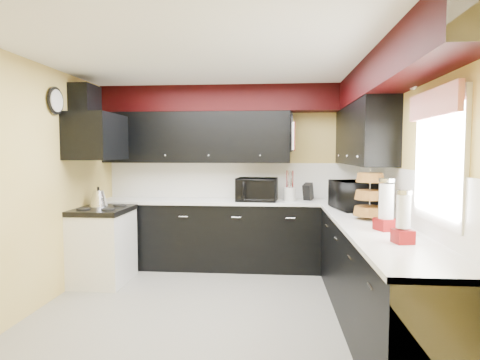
# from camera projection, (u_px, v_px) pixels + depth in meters

# --- Properties ---
(ground) EXTENTS (3.60, 3.60, 0.00)m
(ground) POSITION_uv_depth(u_px,v_px,m) (216.00, 309.00, 4.07)
(ground) COLOR gray
(ground) RESTS_ON ground
(wall_back) EXTENTS (3.60, 0.06, 2.50)m
(wall_back) POSITION_uv_depth(u_px,v_px,m) (233.00, 176.00, 5.78)
(wall_back) COLOR #E0C666
(wall_back) RESTS_ON ground
(wall_right) EXTENTS (0.06, 3.60, 2.50)m
(wall_right) POSITION_uv_depth(u_px,v_px,m) (401.00, 188.00, 3.84)
(wall_right) COLOR #E0C666
(wall_right) RESTS_ON ground
(wall_left) EXTENTS (0.06, 3.60, 2.50)m
(wall_left) POSITION_uv_depth(u_px,v_px,m) (42.00, 186.00, 4.14)
(wall_left) COLOR #E0C666
(wall_left) RESTS_ON ground
(ceiling) EXTENTS (3.60, 3.60, 0.06)m
(ceiling) POSITION_uv_depth(u_px,v_px,m) (214.00, 59.00, 3.90)
(ceiling) COLOR white
(ceiling) RESTS_ON wall_back
(cab_back) EXTENTS (3.60, 0.60, 0.90)m
(cab_back) POSITION_uv_depth(u_px,v_px,m) (231.00, 235.00, 5.53)
(cab_back) COLOR black
(cab_back) RESTS_ON ground
(cab_right) EXTENTS (0.60, 3.00, 0.90)m
(cab_right) POSITION_uv_depth(u_px,v_px,m) (375.00, 279.00, 3.62)
(cab_right) COLOR black
(cab_right) RESTS_ON ground
(counter_back) EXTENTS (3.62, 0.64, 0.04)m
(counter_back) POSITION_uv_depth(u_px,v_px,m) (231.00, 201.00, 5.50)
(counter_back) COLOR white
(counter_back) RESTS_ON cab_back
(counter_right) EXTENTS (0.64, 3.02, 0.04)m
(counter_right) POSITION_uv_depth(u_px,v_px,m) (376.00, 228.00, 3.59)
(counter_right) COLOR white
(counter_right) RESTS_ON cab_right
(splash_back) EXTENTS (3.60, 0.02, 0.50)m
(splash_back) POSITION_uv_depth(u_px,v_px,m) (233.00, 180.00, 5.77)
(splash_back) COLOR white
(splash_back) RESTS_ON counter_back
(splash_right) EXTENTS (0.02, 3.60, 0.50)m
(splash_right) POSITION_uv_depth(u_px,v_px,m) (400.00, 195.00, 3.84)
(splash_right) COLOR white
(splash_right) RESTS_ON counter_right
(upper_back) EXTENTS (2.60, 0.35, 0.70)m
(upper_back) POSITION_uv_depth(u_px,v_px,m) (196.00, 138.00, 5.60)
(upper_back) COLOR black
(upper_back) RESTS_ON wall_back
(upper_right) EXTENTS (0.35, 1.80, 0.70)m
(upper_right) POSITION_uv_depth(u_px,v_px,m) (363.00, 135.00, 4.71)
(upper_right) COLOR black
(upper_right) RESTS_ON wall_right
(soffit_back) EXTENTS (3.60, 0.36, 0.35)m
(soffit_back) POSITION_uv_depth(u_px,v_px,m) (232.00, 99.00, 5.52)
(soffit_back) COLOR black
(soffit_back) RESTS_ON wall_back
(soffit_right) EXTENTS (0.36, 3.24, 0.35)m
(soffit_right) POSITION_uv_depth(u_px,v_px,m) (390.00, 71.00, 3.60)
(soffit_right) COLOR black
(soffit_right) RESTS_ON wall_right
(stove) EXTENTS (0.60, 0.75, 0.86)m
(stove) POSITION_uv_depth(u_px,v_px,m) (103.00, 247.00, 4.91)
(stove) COLOR white
(stove) RESTS_ON ground
(cooktop) EXTENTS (0.62, 0.77, 0.06)m
(cooktop) POSITION_uv_depth(u_px,v_px,m) (102.00, 210.00, 4.88)
(cooktop) COLOR black
(cooktop) RESTS_ON stove
(hood) EXTENTS (0.50, 0.78, 0.55)m
(hood) POSITION_uv_depth(u_px,v_px,m) (96.00, 137.00, 4.82)
(hood) COLOR black
(hood) RESTS_ON wall_left
(hood_duct) EXTENTS (0.24, 0.40, 0.40)m
(hood_duct) POSITION_uv_depth(u_px,v_px,m) (85.00, 102.00, 4.81)
(hood_duct) COLOR black
(hood_duct) RESTS_ON wall_left
(window) EXTENTS (0.03, 0.86, 0.96)m
(window) POSITION_uv_depth(u_px,v_px,m) (439.00, 159.00, 2.92)
(window) COLOR white
(window) RESTS_ON wall_right
(valance) EXTENTS (0.04, 0.88, 0.20)m
(valance) POSITION_uv_depth(u_px,v_px,m) (433.00, 103.00, 2.90)
(valance) COLOR red
(valance) RESTS_ON wall_right
(pan_top) EXTENTS (0.03, 0.22, 0.40)m
(pan_top) POSITION_uv_depth(u_px,v_px,m) (292.00, 122.00, 5.41)
(pan_top) COLOR black
(pan_top) RESTS_ON upper_back
(pan_mid) EXTENTS (0.03, 0.28, 0.46)m
(pan_mid) POSITION_uv_depth(u_px,v_px,m) (292.00, 141.00, 5.29)
(pan_mid) COLOR black
(pan_mid) RESTS_ON upper_back
(pan_low) EXTENTS (0.03, 0.24, 0.42)m
(pan_low) POSITION_uv_depth(u_px,v_px,m) (291.00, 143.00, 5.55)
(pan_low) COLOR black
(pan_low) RESTS_ON upper_back
(cut_board) EXTENTS (0.03, 0.26, 0.35)m
(cut_board) POSITION_uv_depth(u_px,v_px,m) (293.00, 136.00, 5.17)
(cut_board) COLOR white
(cut_board) RESTS_ON upper_back
(baskets) EXTENTS (0.27, 0.27, 0.50)m
(baskets) POSITION_uv_depth(u_px,v_px,m) (370.00, 195.00, 3.91)
(baskets) COLOR brown
(baskets) RESTS_ON upper_right
(clock) EXTENTS (0.03, 0.30, 0.30)m
(clock) POSITION_uv_depth(u_px,v_px,m) (56.00, 101.00, 4.32)
(clock) COLOR black
(clock) RESTS_ON wall_left
(deco_plate) EXTENTS (0.03, 0.24, 0.24)m
(deco_plate) POSITION_uv_depth(u_px,v_px,m) (414.00, 76.00, 3.42)
(deco_plate) COLOR white
(deco_plate) RESTS_ON wall_right
(toaster_oven) EXTENTS (0.57, 0.49, 0.31)m
(toaster_oven) POSITION_uv_depth(u_px,v_px,m) (257.00, 190.00, 5.38)
(toaster_oven) COLOR black
(toaster_oven) RESTS_ON counter_back
(microwave) EXTENTS (0.50, 0.65, 0.33)m
(microwave) POSITION_uv_depth(u_px,v_px,m) (353.00, 195.00, 4.60)
(microwave) COLOR black
(microwave) RESTS_ON counter_right
(utensil_crock) EXTENTS (0.22, 0.22, 0.18)m
(utensil_crock) POSITION_uv_depth(u_px,v_px,m) (290.00, 194.00, 5.39)
(utensil_crock) COLOR silver
(utensil_crock) RESTS_ON counter_back
(knife_block) EXTENTS (0.15, 0.17, 0.23)m
(knife_block) POSITION_uv_depth(u_px,v_px,m) (308.00, 192.00, 5.47)
(knife_block) COLOR black
(knife_block) RESTS_ON counter_back
(kettle) EXTENTS (0.26, 0.26, 0.20)m
(kettle) POSITION_uv_depth(u_px,v_px,m) (98.00, 198.00, 5.02)
(kettle) COLOR silver
(kettle) RESTS_ON cooktop
(dispenser_a) EXTENTS (0.20, 0.20, 0.42)m
(dispenser_a) POSITION_uv_depth(u_px,v_px,m) (386.00, 206.00, 3.36)
(dispenser_a) COLOR maroon
(dispenser_a) RESTS_ON counter_right
(dispenser_b) EXTENTS (0.15, 0.15, 0.35)m
(dispenser_b) POSITION_uv_depth(u_px,v_px,m) (403.00, 220.00, 2.88)
(dispenser_b) COLOR maroon
(dispenser_b) RESTS_ON counter_right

